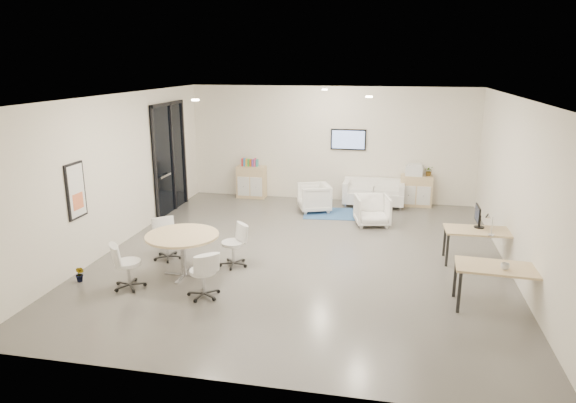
# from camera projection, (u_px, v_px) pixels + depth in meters

# --- Properties ---
(room_shell) EXTENTS (9.60, 10.60, 4.80)m
(room_shell) POSITION_uv_depth(u_px,v_px,m) (303.00, 179.00, 10.16)
(room_shell) COLOR #5E5B56
(room_shell) RESTS_ON ground
(glass_door) EXTENTS (0.09, 1.90, 2.85)m
(glass_door) POSITION_uv_depth(u_px,v_px,m) (170.00, 155.00, 13.31)
(glass_door) COLOR black
(glass_door) RESTS_ON room_shell
(artwork) EXTENTS (0.05, 0.54, 1.04)m
(artwork) POSITION_uv_depth(u_px,v_px,m) (76.00, 191.00, 9.42)
(artwork) COLOR black
(artwork) RESTS_ON room_shell
(wall_tv) EXTENTS (0.98, 0.06, 0.58)m
(wall_tv) POSITION_uv_depth(u_px,v_px,m) (348.00, 140.00, 14.25)
(wall_tv) COLOR black
(wall_tv) RESTS_ON room_shell
(ceiling_spots) EXTENTS (3.14, 4.14, 0.03)m
(ceiling_spots) POSITION_uv_depth(u_px,v_px,m) (301.00, 95.00, 10.57)
(ceiling_spots) COLOR #FFEAC6
(ceiling_spots) RESTS_ON room_shell
(sideboard_left) EXTENTS (0.82, 0.43, 0.93)m
(sideboard_left) POSITION_uv_depth(u_px,v_px,m) (252.00, 182.00, 14.92)
(sideboard_left) COLOR #DABC83
(sideboard_left) RESTS_ON room_shell
(sideboard_right) EXTENTS (0.86, 0.42, 0.86)m
(sideboard_right) POSITION_uv_depth(u_px,v_px,m) (416.00, 191.00, 14.05)
(sideboard_right) COLOR #DABC83
(sideboard_right) RESTS_ON room_shell
(books) EXTENTS (0.48, 0.14, 0.22)m
(books) POSITION_uv_depth(u_px,v_px,m) (250.00, 162.00, 14.78)
(books) COLOR red
(books) RESTS_ON sideboard_left
(printer) EXTENTS (0.49, 0.42, 0.32)m
(printer) POSITION_uv_depth(u_px,v_px,m) (414.00, 170.00, 13.91)
(printer) COLOR white
(printer) RESTS_ON sideboard_right
(loveseat) EXTENTS (1.65, 0.84, 0.61)m
(loveseat) POSITION_uv_depth(u_px,v_px,m) (374.00, 194.00, 14.12)
(loveseat) COLOR white
(loveseat) RESTS_ON room_shell
(blue_rug) EXTENTS (1.75, 1.25, 0.01)m
(blue_rug) POSITION_uv_depth(u_px,v_px,m) (336.00, 214.00, 13.39)
(blue_rug) COLOR #305594
(blue_rug) RESTS_ON room_shell
(armchair_left) EXTENTS (0.96, 0.99, 0.81)m
(armchair_left) POSITION_uv_depth(u_px,v_px,m) (314.00, 196.00, 13.56)
(armchair_left) COLOR white
(armchair_left) RESTS_ON room_shell
(armchair_right) EXTENTS (0.93, 0.90, 0.81)m
(armchair_right) POSITION_uv_depth(u_px,v_px,m) (372.00, 209.00, 12.39)
(armchair_right) COLOR white
(armchair_right) RESTS_ON room_shell
(desk_rear) EXTENTS (1.34, 0.70, 0.69)m
(desk_rear) POSITION_uv_depth(u_px,v_px,m) (480.00, 233.00, 9.96)
(desk_rear) COLOR #DABC83
(desk_rear) RESTS_ON room_shell
(desk_front) EXTENTS (1.40, 0.77, 0.71)m
(desk_front) POSITION_uv_depth(u_px,v_px,m) (500.00, 271.00, 8.12)
(desk_front) COLOR #DABC83
(desk_front) RESTS_ON room_shell
(monitor) EXTENTS (0.20, 0.50, 0.44)m
(monitor) POSITION_uv_depth(u_px,v_px,m) (478.00, 216.00, 10.03)
(monitor) COLOR black
(monitor) RESTS_ON desk_rear
(round_table) EXTENTS (1.33, 1.33, 0.81)m
(round_table) POSITION_uv_depth(u_px,v_px,m) (182.00, 239.00, 9.33)
(round_table) COLOR #DABC83
(round_table) RESTS_ON room_shell
(meeting_chairs) EXTENTS (2.31, 2.31, 0.82)m
(meeting_chairs) POSITION_uv_depth(u_px,v_px,m) (183.00, 255.00, 9.41)
(meeting_chairs) COLOR white
(meeting_chairs) RESTS_ON room_shell
(plant_cabinet) EXTENTS (0.24, 0.27, 0.21)m
(plant_cabinet) POSITION_uv_depth(u_px,v_px,m) (429.00, 172.00, 13.85)
(plant_cabinet) COLOR #3F7F3F
(plant_cabinet) RESTS_ON sideboard_right
(plant_floor) EXTENTS (0.21, 0.32, 0.13)m
(plant_floor) POSITION_uv_depth(u_px,v_px,m) (80.00, 278.00, 9.24)
(plant_floor) COLOR #3F7F3F
(plant_floor) RESTS_ON room_shell
(cup) EXTENTS (0.13, 0.10, 0.13)m
(cup) POSITION_uv_depth(u_px,v_px,m) (505.00, 266.00, 7.98)
(cup) COLOR white
(cup) RESTS_ON desk_front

